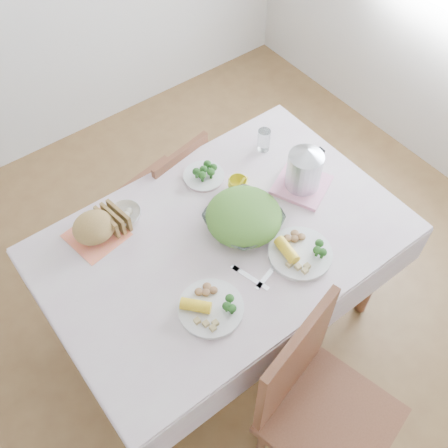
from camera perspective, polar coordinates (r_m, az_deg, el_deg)
floor at (r=2.86m, az=-0.08°, el=-10.46°), size 3.60×3.60×0.00m
dining_table at (r=2.53m, az=-0.09°, el=-6.63°), size 1.40×0.90×0.75m
tablecloth at (r=2.21m, az=-0.10°, el=-1.58°), size 1.50×1.00×0.01m
chair_near at (r=2.21m, az=11.47°, el=-20.33°), size 0.54×0.54×1.00m
chair_far at (r=2.82m, az=-6.71°, el=4.52°), size 0.43×0.43×0.81m
salad_bowl at (r=2.21m, az=2.14°, el=0.38°), size 0.34×0.34×0.07m
dinner_plate_left at (r=2.01m, az=-1.44°, el=-9.16°), size 0.33×0.33×0.02m
dinner_plate_right at (r=2.17m, az=8.28°, el=-3.22°), size 0.36×0.36×0.02m
broccoli_plate at (r=2.41m, az=-2.21°, el=5.24°), size 0.23×0.23×0.02m
napkin at (r=2.27m, az=-13.71°, el=-1.19°), size 0.25×0.25×0.00m
bread_loaf at (r=2.23m, az=-13.98°, el=-0.34°), size 0.22×0.22×0.11m
fruit_bowl at (r=2.29m, az=-10.65°, el=1.03°), size 0.17×0.17×0.04m
yellow_mug at (r=2.34m, az=1.51°, el=4.27°), size 0.11×0.11×0.07m
glass_tumbler at (r=2.51m, az=4.37°, el=9.24°), size 0.07×0.07×0.11m
pink_tray at (r=2.40m, az=8.43°, el=4.21°), size 0.30×0.30×0.02m
electric_kettle at (r=2.32m, az=8.76°, el=6.06°), size 0.20×0.20×0.22m
fork_left at (r=2.09m, az=2.92°, el=-5.88°), size 0.06×0.17×0.00m
knife at (r=2.11m, az=5.04°, el=-5.27°), size 0.17×0.07×0.00m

